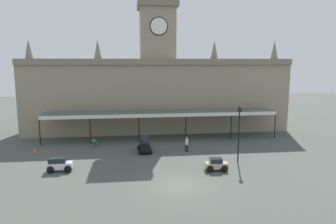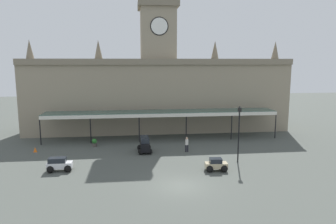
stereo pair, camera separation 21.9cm
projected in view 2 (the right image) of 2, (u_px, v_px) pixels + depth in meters
name	position (u px, v px, depth m)	size (l,w,h in m)	color
ground_plane	(181.00, 186.00, 25.57)	(140.00, 140.00, 0.00)	#484D47
station_building	(158.00, 90.00, 45.68)	(37.16, 6.89, 18.32)	gray
entrance_canopy	(162.00, 112.00, 40.51)	(29.96, 3.26, 3.65)	#38564C
car_black_van	(145.00, 145.00, 34.97)	(1.65, 2.43, 1.77)	black
car_beige_sedan	(216.00, 165.00, 29.11)	(2.10, 1.61, 1.19)	tan
car_white_estate	(59.00, 165.00, 29.05)	(2.26, 1.55, 1.27)	silver
pedestrian_near_entrance	(187.00, 144.00, 35.06)	(0.38, 0.34, 1.67)	black
victorian_lamppost	(239.00, 128.00, 31.00)	(0.30, 0.30, 5.72)	black
traffic_cone	(35.00, 150.00, 35.10)	(0.40, 0.40, 0.56)	orange
planter_forecourt_centre	(94.00, 143.00, 37.31)	(0.60, 0.60, 0.96)	#47423D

